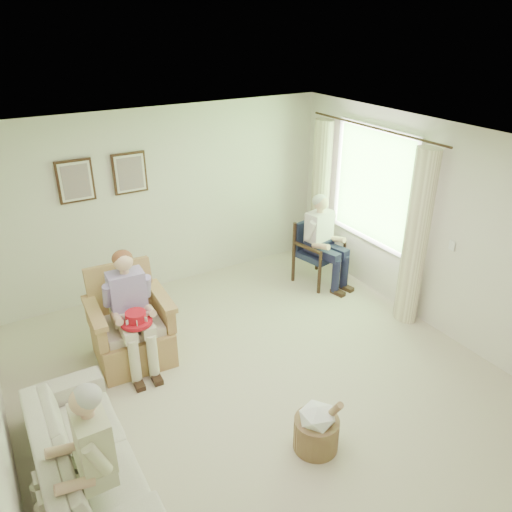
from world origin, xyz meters
name	(u,v)px	position (x,y,z in m)	size (l,w,h in m)	color
floor	(264,386)	(0.00, 0.00, 0.00)	(5.50, 5.50, 0.00)	#C2B29C
back_wall	(164,201)	(0.00, 2.75, 1.30)	(5.00, 0.04, 2.60)	silver
right_wall	(441,232)	(2.50, 0.00, 1.30)	(0.04, 5.50, 2.60)	silver
ceiling	(266,152)	(0.00, 0.00, 2.60)	(5.00, 5.50, 0.02)	white
window	(373,183)	(2.46, 1.20, 1.58)	(0.13, 2.50, 1.63)	#2D6B23
curtain_left	(416,240)	(2.33, 0.22, 1.15)	(0.34, 0.34, 2.30)	#F5EABF
curtain_right	(320,195)	(2.33, 2.18, 1.15)	(0.34, 0.34, 2.30)	#F5EABF
framed_print_left	(76,181)	(-1.15, 2.71, 1.78)	(0.45, 0.05, 0.55)	#382114
framed_print_right	(130,173)	(-0.45, 2.71, 1.78)	(0.45, 0.05, 0.55)	#382114
wicker_armchair	(131,332)	(-1.07, 1.24, 0.35)	(0.86, 0.85, 1.09)	tan
wood_armchair	(316,248)	(1.95, 1.73, 0.51)	(0.60, 0.56, 0.93)	black
sofa	(84,452)	(-1.95, -0.22, 0.29)	(0.77, 1.97, 0.58)	beige
person_wicker	(130,303)	(-1.07, 1.09, 0.81)	(0.40, 0.63, 1.38)	beige
person_dark	(323,235)	(1.95, 1.57, 0.78)	(0.40, 0.62, 1.34)	#191A37
person_sofa	(90,452)	(-1.95, -0.67, 0.70)	(0.42, 0.63, 1.24)	#BFBA9A
red_hat	(136,319)	(-1.08, 0.89, 0.72)	(0.34, 0.34, 0.14)	red
hatbox	(317,427)	(-0.02, -0.97, 0.24)	(0.52, 0.52, 0.62)	#A28758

